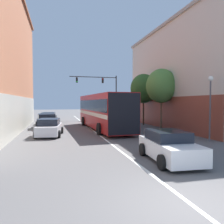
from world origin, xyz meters
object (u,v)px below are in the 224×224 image
object	(u,v)px
parked_car_left_mid	(49,118)
street_lamp	(210,101)
hatchback_foreground	(169,146)
bus	(103,110)
street_tree_near	(161,86)
parked_car_left_far	(46,121)
street_tree_far	(144,89)
traffic_signal_gantry	(103,88)
parked_car_left_near	(49,128)

from	to	relation	value
parked_car_left_mid	street_lamp	size ratio (longest dim) A/B	1.05
hatchback_foreground	street_lamp	xyz separation A→B (m)	(5.21, 3.83, 2.10)
bus	parked_car_left_mid	world-z (taller)	bus
bus	street_tree_near	bearing A→B (deg)	-109.46
parked_car_left_mid	parked_car_left_far	world-z (taller)	parked_car_left_far
bus	street_tree_far	size ratio (longest dim) A/B	2.12
hatchback_foreground	parked_car_left_mid	xyz separation A→B (m)	(-5.90, 19.68, 0.03)
bus	street_lamp	bearing A→B (deg)	-149.56
parked_car_left_mid	street_tree_near	bearing A→B (deg)	-124.32
bus	traffic_signal_gantry	bearing A→B (deg)	-15.14
street_lamp	parked_car_left_near	bearing A→B (deg)	153.80
parked_car_left_far	street_tree_far	xyz separation A→B (m)	(10.98, 0.42, 3.59)
street_tree_near	street_tree_far	size ratio (longest dim) A/B	1.00
bus	parked_car_left_mid	xyz separation A→B (m)	(-5.46, 7.18, -1.24)
traffic_signal_gantry	street_lamp	world-z (taller)	traffic_signal_gantry
parked_car_left_near	street_lamp	distance (m)	12.13
street_tree_near	street_tree_far	distance (m)	4.23
hatchback_foreground	traffic_signal_gantry	world-z (taller)	traffic_signal_gantry
parked_car_left_far	street_tree_near	distance (m)	12.28
hatchback_foreground	bus	bearing A→B (deg)	5.99
bus	traffic_signal_gantry	size ratio (longest dim) A/B	1.71
hatchback_foreground	street_lamp	distance (m)	6.80
parked_car_left_far	street_tree_near	xyz separation A→B (m)	(11.11, -3.81, 3.59)
bus	street_tree_far	bearing A→B (deg)	-67.60
traffic_signal_gantry	street_tree_far	size ratio (longest dim) A/B	1.24
traffic_signal_gantry	street_lamp	size ratio (longest dim) A/B	1.67
parked_car_left_far	traffic_signal_gantry	size ratio (longest dim) A/B	0.58
traffic_signal_gantry	parked_car_left_near	bearing A→B (deg)	-116.29
street_lamp	street_tree_near	world-z (taller)	street_tree_near
bus	parked_car_left_near	world-z (taller)	bus
street_tree_near	street_lamp	bearing A→B (deg)	-89.36
parked_car_left_far	street_tree_near	size ratio (longest dim) A/B	0.72
street_lamp	parked_car_left_mid	bearing A→B (deg)	125.03
bus	hatchback_foreground	xyz separation A→B (m)	(0.44, -12.50, -1.27)
traffic_signal_gantry	street_tree_near	world-z (taller)	traffic_signal_gantry
parked_car_left_mid	traffic_signal_gantry	world-z (taller)	traffic_signal_gantry
parked_car_left_near	street_tree_near	bearing A→B (deg)	-74.28
hatchback_foreground	street_tree_far	world-z (taller)	street_tree_far
bus	traffic_signal_gantry	distance (m)	13.08
hatchback_foreground	parked_car_left_far	size ratio (longest dim) A/B	0.92
parked_car_left_near	parked_car_left_far	distance (m)	5.55
parked_car_left_far	hatchback_foreground	bearing A→B (deg)	-164.82
parked_car_left_near	hatchback_foreground	bearing A→B (deg)	-142.28
bus	parked_car_left_far	world-z (taller)	bus
bus	street_tree_near	size ratio (longest dim) A/B	2.13
bus	parked_car_left_far	distance (m)	6.05
hatchback_foreground	traffic_signal_gantry	bearing A→B (deg)	-1.31
traffic_signal_gantry	street_tree_near	xyz separation A→B (m)	(2.83, -14.10, -0.67)
hatchback_foreground	traffic_signal_gantry	distance (m)	25.39
bus	street_lamp	distance (m)	10.38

